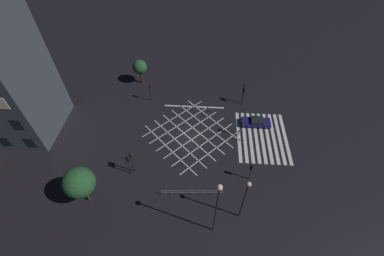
{
  "coord_description": "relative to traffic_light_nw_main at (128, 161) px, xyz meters",
  "views": [
    {
      "loc": [
        -26.67,
        -1.7,
        30.4
      ],
      "look_at": [
        0.0,
        0.0,
        1.27
      ],
      "focal_mm": 24.0,
      "sensor_mm": 36.0,
      "label": 1
    }
  ],
  "objects": [
    {
      "name": "traffic_light_ne_cross",
      "position": [
        15.15,
        -0.25,
        0.05
      ],
      "size": [
        0.36,
        0.39,
        3.82
      ],
      "rotation": [
        0.0,
        0.0,
        -1.57
      ],
      "color": "black",
      "rests_on": "ground_plane"
    },
    {
      "name": "traffic_light_se_cross",
      "position": [
        15.13,
        -16.14,
        -0.04
      ],
      "size": [
        0.36,
        0.39,
        3.68
      ],
      "rotation": [
        0.0,
        0.0,
        1.57
      ],
      "color": "black",
      "rests_on": "ground_plane"
    },
    {
      "name": "traffic_light_sw_cross",
      "position": [
        0.04,
        -16.06,
        -0.32
      ],
      "size": [
        0.36,
        0.39,
        3.3
      ],
      "rotation": [
        0.0,
        0.0,
        1.57
      ],
      "color": "black",
      "rests_on": "ground_plane"
    },
    {
      "name": "waiting_car",
      "position": [
        10.34,
        -18.13,
        -2.1
      ],
      "size": [
        1.88,
        4.62,
        1.22
      ],
      "rotation": [
        0.0,
        0.0,
        1.57
      ],
      "color": "#191951",
      "rests_on": "ground_plane"
    },
    {
      "name": "road_markings",
      "position": [
        8.03,
        -15.11,
        -2.67
      ],
      "size": [
        15.49,
        22.55,
        0.01
      ],
      "color": "silver",
      "rests_on": "ground_plane"
    },
    {
      "name": "traffic_light_nw_cross",
      "position": [
        0.25,
        -0.46,
        0.4
      ],
      "size": [
        0.36,
        0.39,
        4.31
      ],
      "rotation": [
        0.0,
        0.0,
        -1.57
      ],
      "color": "black",
      "rests_on": "ground_plane"
    },
    {
      "name": "traffic_light_median_south",
      "position": [
        7.91,
        -15.16,
        -0.33
      ],
      "size": [
        0.36,
        0.39,
        3.29
      ],
      "rotation": [
        0.0,
        0.0,
        1.57
      ],
      "color": "black",
      "rests_on": "ground_plane"
    },
    {
      "name": "pedestrian_railing",
      "position": [
        -2.82,
        -8.59,
        -2.01
      ],
      "size": [
        0.54,
        7.8,
        1.05
      ],
      "rotation": [
        0.0,
        0.0,
        -1.51
      ],
      "color": "#9EA0A5",
      "rests_on": "ground_plane"
    },
    {
      "name": "street_lamp_east",
      "position": [
        -7.2,
        -11.34,
        4.82
      ],
      "size": [
        0.59,
        0.59,
        10.21
      ],
      "color": "black",
      "rests_on": "ground_plane"
    },
    {
      "name": "street_tree_far",
      "position": [
        20.18,
        2.42,
        0.82
      ],
      "size": [
        2.58,
        2.58,
        4.83
      ],
      "color": "#38281C",
      "rests_on": "ground_plane"
    },
    {
      "name": "traffic_light_nw_main",
      "position": [
        0.0,
        0.0,
        0.0
      ],
      "size": [
        0.39,
        0.36,
        3.74
      ],
      "color": "black",
      "rests_on": "ground_plane"
    },
    {
      "name": "ground_plane",
      "position": [
        7.76,
        -7.92,
        -2.68
      ],
      "size": [
        200.0,
        200.0,
        0.0
      ],
      "primitive_type": "plane",
      "color": "black"
    },
    {
      "name": "street_tree_near",
      "position": [
        -4.34,
        4.47,
        1.49
      ],
      "size": [
        3.74,
        3.74,
        6.05
      ],
      "color": "#38281C",
      "rests_on": "ground_plane"
    },
    {
      "name": "street_lamp_west",
      "position": [
        -5.25,
        -14.5,
        2.9
      ],
      "size": [
        0.53,
        0.53,
        7.72
      ],
      "color": "black",
      "rests_on": "ground_plane"
    },
    {
      "name": "traffic_light_se_main",
      "position": [
        15.57,
        -16.17,
        0.15
      ],
      "size": [
        0.39,
        0.36,
        3.95
      ],
      "rotation": [
        0.0,
        0.0,
        3.14
      ],
      "color": "black",
      "rests_on": "ground_plane"
    }
  ]
}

